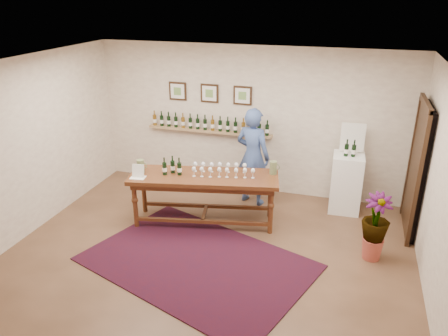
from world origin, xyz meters
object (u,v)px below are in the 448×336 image
(tasting_table, at_px, (204,182))
(potted_plant, at_px, (375,227))
(person, at_px, (253,156))
(display_pedestal, at_px, (346,183))

(tasting_table, height_order, potted_plant, potted_plant)
(person, bearing_deg, display_pedestal, -158.89)
(potted_plant, bearing_deg, tasting_table, 173.42)
(display_pedestal, height_order, potted_plant, display_pedestal)
(tasting_table, distance_m, potted_plant, 2.76)
(tasting_table, relative_size, person, 1.42)
(display_pedestal, distance_m, person, 1.72)
(tasting_table, relative_size, potted_plant, 2.85)
(display_pedestal, bearing_deg, potted_plant, -72.20)
(display_pedestal, bearing_deg, tasting_table, -153.03)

